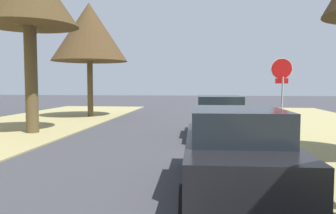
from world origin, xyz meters
TOP-DOWN VIEW (x-y plane):
  - stop_sign_far at (4.55, 14.74)m, footprint 0.81×0.38m
  - street_tree_left_far at (-5.28, 21.11)m, footprint 4.53×4.53m
  - parked_sedan_black at (2.19, 7.85)m, footprint 2.05×4.45m
  - parked_sedan_green at (2.17, 14.39)m, footprint 2.05×4.45m

SIDE VIEW (x-z plane):
  - parked_sedan_black at x=2.19m, z-range -0.06..1.51m
  - parked_sedan_green at x=2.17m, z-range -0.06..1.51m
  - stop_sign_far at x=4.55m, z-range 0.71..3.67m
  - street_tree_left_far at x=-5.28m, z-range 1.70..8.53m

